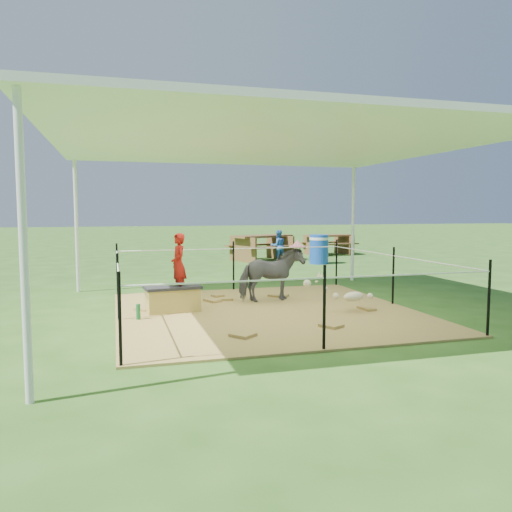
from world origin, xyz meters
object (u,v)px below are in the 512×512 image
object	(u,v)px
woman	(178,258)
picnic_table_near	(262,248)
foal	(354,295)
pony	(271,275)
trash_barrel	(319,249)
green_bottle	(138,312)
distant_person	(278,246)
straw_bale	(173,300)
picnic_table_far	(329,245)

from	to	relation	value
woman	picnic_table_near	bearing A→B (deg)	147.54
foal	pony	bearing A→B (deg)	112.72
pony	trash_barrel	xyz separation A→B (m)	(3.35, 5.77, -0.06)
green_bottle	picnic_table_near	world-z (taller)	picnic_table_near
woman	green_bottle	size ratio (longest dim) A/B	4.32
distant_person	green_bottle	bearing A→B (deg)	56.40
straw_bale	distant_person	world-z (taller)	distant_person
pony	foal	xyz separation A→B (m)	(0.98, -1.20, -0.20)
straw_bale	woman	bearing A→B (deg)	0.00
woman	green_bottle	bearing A→B (deg)	-62.29
straw_bale	trash_barrel	size ratio (longest dim) A/B	0.92
woman	pony	world-z (taller)	woman
pony	woman	bearing A→B (deg)	95.54
straw_bale	distant_person	bearing A→B (deg)	59.83
pony	foal	bearing A→B (deg)	-148.94
pony	picnic_table_far	bearing A→B (deg)	-38.05
straw_bale	green_bottle	size ratio (longest dim) A/B	3.60
pony	straw_bale	bearing A→B (deg)	94.78
woman	foal	bearing A→B (deg)	66.23
woman	pony	bearing A→B (deg)	96.73
foal	trash_barrel	world-z (taller)	trash_barrel
picnic_table_near	distant_person	size ratio (longest dim) A/B	1.96
woman	picnic_table_far	size ratio (longest dim) A/B	0.55
straw_bale	distant_person	xyz separation A→B (m)	(4.09, 7.03, 0.29)
green_bottle	foal	xyz separation A→B (m)	(3.28, -0.34, 0.16)
pony	picnic_table_near	distance (m)	7.47
straw_bale	trash_barrel	world-z (taller)	trash_barrel
trash_barrel	picnic_table_near	distance (m)	1.99
woman	trash_barrel	xyz separation A→B (m)	(5.00, 6.17, -0.44)
pony	picnic_table_near	size ratio (longest dim) A/B	0.57
trash_barrel	woman	bearing A→B (deg)	-129.03
foal	distant_person	world-z (taller)	distant_person
green_bottle	pony	xyz separation A→B (m)	(2.30, 0.85, 0.36)
picnic_table_far	distant_person	distance (m)	3.24
woman	foal	size ratio (longest dim) A/B	1.00
pony	trash_barrel	bearing A→B (deg)	-38.32
straw_bale	pony	world-z (taller)	pony
woman	picnic_table_near	world-z (taller)	woman
straw_bale	picnic_table_far	world-z (taller)	picnic_table_far
straw_bale	picnic_table_near	world-z (taller)	picnic_table_near
foal	woman	bearing A→B (deg)	146.69
foal	picnic_table_near	size ratio (longest dim) A/B	0.49
foal	picnic_table_far	size ratio (longest dim) A/B	0.55
picnic_table_far	pony	bearing A→B (deg)	-128.64
green_bottle	distant_person	distance (m)	8.81
distant_person	picnic_table_far	bearing A→B (deg)	-144.88
green_bottle	trash_barrel	world-z (taller)	trash_barrel
foal	distant_person	xyz separation A→B (m)	(1.36, 7.82, 0.20)
straw_bale	pony	bearing A→B (deg)	12.96
straw_bale	distant_person	size ratio (longest dim) A/B	0.81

